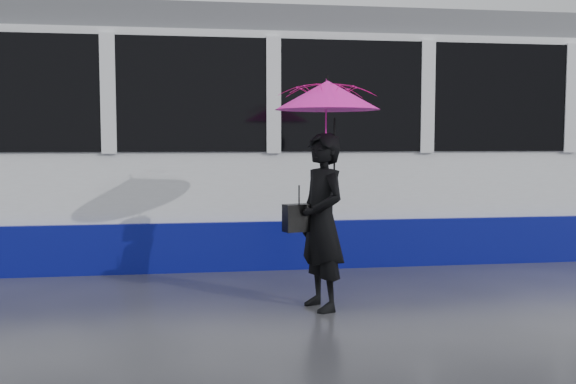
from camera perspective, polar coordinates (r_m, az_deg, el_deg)
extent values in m
plane|color=#29292E|center=(6.91, -8.13, -9.16)|extent=(90.00, 90.00, 0.00)
cube|color=#3F3D38|center=(8.65, -8.16, -6.30)|extent=(34.00, 0.07, 0.02)
cube|color=#3F3D38|center=(10.07, -8.18, -4.76)|extent=(34.00, 0.07, 0.02)
cube|color=white|center=(9.33, 0.85, 3.90)|extent=(24.00, 2.40, 2.95)
cube|color=navy|center=(9.42, 0.84, -3.50)|extent=(24.00, 2.56, 0.62)
cube|color=black|center=(9.35, 0.85, 8.04)|extent=(23.00, 2.48, 1.40)
cube|color=#56585E|center=(9.46, 0.86, 13.95)|extent=(23.60, 2.20, 0.35)
imported|color=black|center=(6.21, 3.02, -2.66)|extent=(0.59, 0.72, 1.71)
imported|color=#E21367|center=(6.17, 3.52, 6.11)|extent=(1.19, 1.20, 0.86)
cone|color=#E21367|center=(6.18, 3.53, 8.59)|extent=(1.27, 1.27, 0.28)
cylinder|color=black|center=(6.19, 3.54, 10.07)|extent=(0.01, 0.01, 0.06)
cylinder|color=black|center=(6.21, 4.14, 3.14)|extent=(0.02, 0.02, 0.75)
cube|color=black|center=(6.18, 0.99, -2.30)|extent=(0.33, 0.22, 0.26)
cylinder|color=black|center=(6.16, 0.99, -0.25)|extent=(0.01, 0.01, 0.18)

